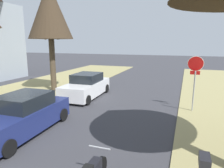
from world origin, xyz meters
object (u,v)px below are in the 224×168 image
Objects in this scene: stop_sign_far at (195,72)px; street_tree_left_mid_b at (50,11)px; parked_sedan_navy at (22,115)px; curbside_mailbox at (204,167)px; parked_sedan_white at (86,86)px.

stop_sign_far is 10.48m from street_tree_left_mid_b.
parked_sedan_navy is at bearing -142.03° from stop_sign_far.
stop_sign_far reaches higher than curbside_mailbox.
stop_sign_far is at bearing 37.97° from parked_sedan_navy.
street_tree_left_mid_b is (-9.73, 1.43, 3.61)m from stop_sign_far.
stop_sign_far is 0.65× the size of parked_sedan_navy.
stop_sign_far is 0.38× the size of street_tree_left_mid_b.
stop_sign_far is 2.29× the size of curbside_mailbox.
street_tree_left_mid_b reaches higher than stop_sign_far.
curbside_mailbox is (0.06, -7.05, -1.09)m from stop_sign_far.
street_tree_left_mid_b reaches higher than parked_sedan_navy.
curbside_mailbox is (9.79, -8.48, -4.70)m from street_tree_left_mid_b.
parked_sedan_white is (-6.71, 0.82, -1.42)m from stop_sign_far.
stop_sign_far is at bearing -8.36° from street_tree_left_mid_b.
parked_sedan_navy is 6.92m from curbside_mailbox.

